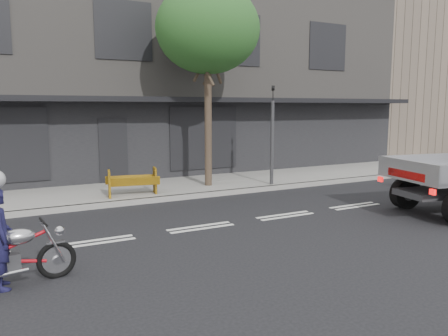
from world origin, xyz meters
TOP-DOWN VIEW (x-y plane):
  - ground at (0.00, 0.00)m, footprint 80.00×80.00m
  - sidewalk at (0.00, 4.70)m, footprint 32.00×3.20m
  - kerb at (0.00, 3.10)m, footprint 32.00×0.20m
  - building_main at (0.00, 11.30)m, footprint 26.00×10.00m
  - building_neighbour at (20.00, 11.30)m, footprint 14.00×10.00m
  - street_tree at (2.20, 4.20)m, footprint 3.40×3.40m
  - traffic_light_pole at (4.20, 3.35)m, footprint 0.12×0.12m
  - motorcycle at (-4.00, -1.70)m, footprint 1.94×0.56m
  - rider at (-4.15, -1.70)m, footprint 0.43×0.61m
  - construction_barrier at (-0.55, 3.50)m, footprint 1.58×0.87m

SIDE VIEW (x-z plane):
  - ground at x=0.00m, z-range 0.00..0.00m
  - sidewalk at x=0.00m, z-range 0.00..0.15m
  - kerb at x=0.00m, z-range 0.00..0.15m
  - motorcycle at x=-4.00m, z-range 0.01..1.01m
  - construction_barrier at x=-0.55m, z-range 0.15..0.99m
  - rider at x=-4.15m, z-range 0.00..1.59m
  - traffic_light_pole at x=4.20m, z-range -0.10..3.40m
  - building_main at x=0.00m, z-range 0.00..8.00m
  - building_neighbour at x=20.00m, z-range 0.00..10.00m
  - street_tree at x=2.20m, z-range 1.90..8.65m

